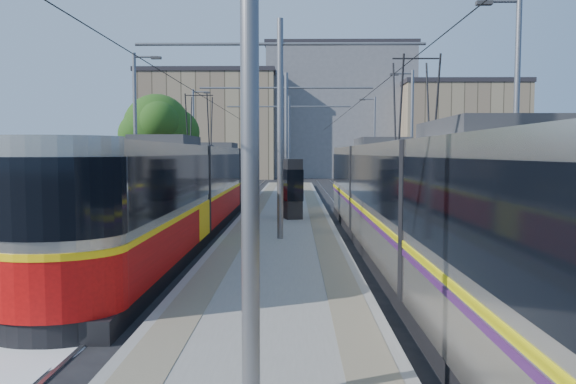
{
  "coord_description": "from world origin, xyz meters",
  "views": [
    {
      "loc": [
        0.48,
        -10.0,
        3.06
      ],
      "look_at": [
        0.21,
        10.93,
        1.6
      ],
      "focal_mm": 35.0,
      "sensor_mm": 36.0,
      "label": 1
    }
  ],
  "objects": [
    {
      "name": "tram_right",
      "position": [
        3.6,
        4.74,
        1.86
      ],
      "size": [
        2.43,
        28.04,
        5.5
      ],
      "color": "black",
      "rests_on": "ground"
    },
    {
      "name": "rails",
      "position": [
        0.0,
        17.0,
        0.02
      ],
      "size": [
        8.71,
        70.0,
        0.03
      ],
      "color": "gray",
      "rests_on": "ground"
    },
    {
      "name": "tactile_strip_left",
      "position": [
        -1.45,
        17.0,
        0.3
      ],
      "size": [
        0.7,
        50.0,
        0.01
      ],
      "primitive_type": "cube",
      "color": "gray",
      "rests_on": "platform"
    },
    {
      "name": "catenary",
      "position": [
        0.0,
        14.15,
        4.52
      ],
      "size": [
        9.2,
        70.0,
        7.0
      ],
      "color": "slate",
      "rests_on": "platform"
    },
    {
      "name": "shelter",
      "position": [
        0.35,
        13.57,
        1.62
      ],
      "size": [
        0.97,
        1.28,
        2.51
      ],
      "rotation": [
        0.0,
        0.0,
        0.26
      ],
      "color": "black",
      "rests_on": "platform"
    },
    {
      "name": "tram_left",
      "position": [
        -3.6,
        13.94,
        1.71
      ],
      "size": [
        2.43,
        31.03,
        5.5
      ],
      "color": "black",
      "rests_on": "ground"
    },
    {
      "name": "street_lamps",
      "position": [
        -0.0,
        21.0,
        4.18
      ],
      "size": [
        15.18,
        38.22,
        8.0
      ],
      "color": "slate",
      "rests_on": "ground"
    },
    {
      "name": "building_right",
      "position": [
        20.0,
        58.0,
        5.72
      ],
      "size": [
        14.28,
        10.2,
        11.42
      ],
      "color": "gray",
      "rests_on": "ground"
    },
    {
      "name": "building_centre",
      "position": [
        6.0,
        64.0,
        8.22
      ],
      "size": [
        18.36,
        14.28,
        16.42
      ],
      "color": "slate",
      "rests_on": "ground"
    },
    {
      "name": "platform",
      "position": [
        0.0,
        17.0,
        0.15
      ],
      "size": [
        4.0,
        50.0,
        0.3
      ],
      "primitive_type": "cube",
      "color": "gray",
      "rests_on": "ground"
    },
    {
      "name": "ground",
      "position": [
        0.0,
        0.0,
        0.0
      ],
      "size": [
        160.0,
        160.0,
        0.0
      ],
      "primitive_type": "plane",
      "color": "black",
      "rests_on": "ground"
    },
    {
      "name": "tree",
      "position": [
        -7.92,
        25.45,
        4.56
      ],
      "size": [
        4.64,
        4.29,
        6.74
      ],
      "color": "#382314",
      "rests_on": "ground"
    },
    {
      "name": "tactile_strip_right",
      "position": [
        1.45,
        17.0,
        0.3
      ],
      "size": [
        0.7,
        50.0,
        0.01
      ],
      "primitive_type": "cube",
      "color": "gray",
      "rests_on": "platform"
    },
    {
      "name": "building_left",
      "position": [
        -10.0,
        60.0,
        6.43
      ],
      "size": [
        16.32,
        12.24,
        12.85
      ],
      "color": "gray",
      "rests_on": "ground"
    }
  ]
}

